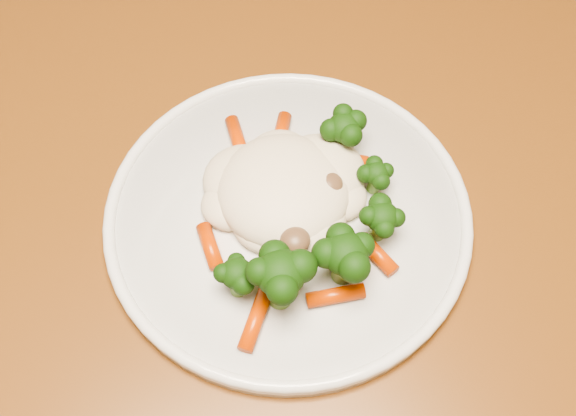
# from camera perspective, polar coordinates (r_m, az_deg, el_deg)

# --- Properties ---
(dining_table) EXTENTS (1.28, 1.01, 0.75)m
(dining_table) POSITION_cam_1_polar(r_m,az_deg,el_deg) (0.69, -2.18, -5.70)
(dining_table) COLOR brown
(dining_table) RESTS_ON ground
(plate) EXTENTS (0.30, 0.30, 0.01)m
(plate) POSITION_cam_1_polar(r_m,az_deg,el_deg) (0.59, 0.00, -0.71)
(plate) COLOR white
(plate) RESTS_ON dining_table
(meal) EXTENTS (0.17, 0.21, 0.05)m
(meal) POSITION_cam_1_polar(r_m,az_deg,el_deg) (0.56, 0.86, 0.11)
(meal) COLOR beige
(meal) RESTS_ON plate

